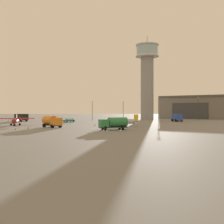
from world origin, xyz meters
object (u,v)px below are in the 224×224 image
object	(u,v)px
truck_fuel_tanker_green	(113,123)
car_teal	(69,120)
traffic_cone_near_left	(28,127)
airplane_silver	(123,121)
light_post_north	(92,109)
traffic_cone_near_right	(95,125)
traffic_cone_mid_apron	(15,128)
light_post_centre	(158,107)
truck_box_black	(21,117)
light_post_east	(123,109)
control_tower	(147,75)
car_silver	(109,121)
light_post_west	(198,107)
airplane_red	(15,120)
truck_fuel_tanker_orange	(51,121)
truck_box_blue	(177,117)

from	to	relation	value
truck_fuel_tanker_green	car_teal	size ratio (longest dim) A/B	1.55
traffic_cone_near_left	airplane_silver	bearing A→B (deg)	23.09
light_post_north	traffic_cone_near_right	distance (m)	35.56
truck_fuel_tanker_green	traffic_cone_mid_apron	size ratio (longest dim) A/B	9.92
airplane_silver	light_post_centre	world-z (taller)	light_post_centre
truck_box_black	light_post_east	world-z (taller)	light_post_east
control_tower	truck_box_black	bearing A→B (deg)	-158.68
truck_fuel_tanker_green	car_silver	distance (m)	29.39
car_teal	light_post_west	bearing A→B (deg)	158.23
airplane_red	traffic_cone_mid_apron	world-z (taller)	airplane_red
traffic_cone_near_right	truck_fuel_tanker_orange	bearing A→B (deg)	-141.28
truck_box_black	light_post_east	xyz separation A→B (m)	(39.23, 4.10, 3.11)
airplane_silver	traffic_cone_mid_apron	world-z (taller)	airplane_silver
airplane_red	light_post_west	distance (m)	74.13
truck_box_blue	truck_fuel_tanker_orange	world-z (taller)	truck_fuel_tanker_orange
car_silver	traffic_cone_mid_apron	world-z (taller)	car_silver
truck_box_blue	car_teal	world-z (taller)	truck_box_blue
light_post_west	light_post_east	xyz separation A→B (m)	(-32.03, -6.64, -1.01)
traffic_cone_near_right	light_post_west	bearing A→B (deg)	41.37
car_silver	light_post_east	distance (m)	18.45
light_post_centre	traffic_cone_mid_apron	size ratio (longest dim) A/B	14.09
control_tower	light_post_north	xyz separation A→B (m)	(-24.28, -10.43, -15.45)
traffic_cone_mid_apron	traffic_cone_near_right	bearing A→B (deg)	42.76
truck_box_blue	car_teal	xyz separation A→B (m)	(-40.19, -5.00, -0.91)
airplane_red	truck_fuel_tanker_orange	xyz separation A→B (m)	(12.21, -8.22, 0.21)
car_silver	light_post_west	distance (m)	44.55
truck_fuel_tanker_orange	traffic_cone_near_right	distance (m)	13.71
car_teal	traffic_cone_near_left	world-z (taller)	car_teal
truck_box_black	truck_fuel_tanker_orange	distance (m)	39.26
airplane_silver	truck_box_blue	world-z (taller)	airplane_silver
traffic_cone_near_left	car_silver	bearing A→B (deg)	52.38
airplane_silver	car_silver	world-z (taller)	airplane_silver
truck_box_blue	truck_fuel_tanker_orange	size ratio (longest dim) A/B	0.95
light_post_north	traffic_cone_near_left	xyz separation A→B (m)	(-11.97, -47.72, -4.58)
car_silver	airplane_red	bearing A→B (deg)	-175.51
airplane_silver	traffic_cone_near_right	size ratio (longest dim) A/B	18.68
truck_fuel_tanker_green	light_post_east	world-z (taller)	light_post_east
airplane_red	light_post_centre	xyz separation A→B (m)	(46.24, 30.15, 4.16)
airplane_silver	traffic_cone_near_right	world-z (taller)	airplane_silver
truck_box_black	traffic_cone_mid_apron	world-z (taller)	truck_box_black
truck_fuel_tanker_green	traffic_cone_near_right	xyz separation A→B (m)	(-5.31, 16.77, -1.30)
truck_box_black	truck_fuel_tanker_green	xyz separation A→B (m)	(35.19, -42.46, -0.08)
truck_box_black	car_silver	size ratio (longest dim) A/B	1.41
airplane_red	light_post_east	world-z (taller)	light_post_east
car_teal	traffic_cone_near_right	bearing A→B (deg)	78.75
truck_fuel_tanker_green	truck_fuel_tanker_orange	distance (m)	17.95
car_silver	light_post_west	world-z (taller)	light_post_west
control_tower	truck_box_blue	size ratio (longest dim) A/B	6.41
airplane_silver	car_teal	xyz separation A→B (m)	(-18.65, 22.19, -0.77)
truck_box_blue	light_post_east	xyz separation A→B (m)	(-20.22, 5.27, 3.13)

